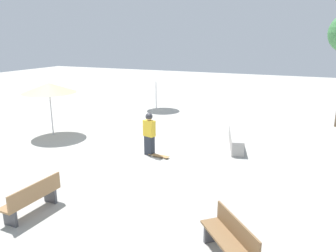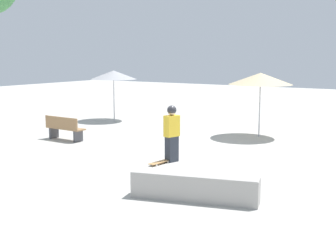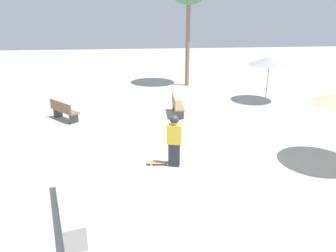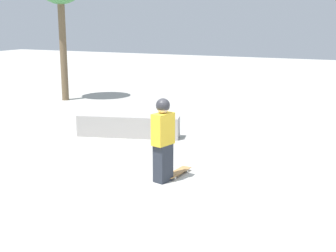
% 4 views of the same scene
% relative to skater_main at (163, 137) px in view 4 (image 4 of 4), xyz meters
% --- Properties ---
extents(ground_plane, '(60.00, 60.00, 0.00)m').
position_rel_skater_main_xyz_m(ground_plane, '(-0.27, 0.68, -0.87)').
color(ground_plane, '#B2AFA8').
extents(skater_main, '(0.34, 0.47, 1.61)m').
position_rel_skater_main_xyz_m(skater_main, '(0.00, 0.00, 0.00)').
color(skater_main, '#282D38').
rests_on(skater_main, ground_plane).
extents(skateboard, '(0.28, 0.82, 0.07)m').
position_rel_skater_main_xyz_m(skateboard, '(-0.11, -0.44, -0.81)').
color(skateboard, '#B7844C').
rests_on(skateboard, ground_plane).
extents(concrete_ledge, '(2.71, 1.16, 0.56)m').
position_rel_skater_main_xyz_m(concrete_ledge, '(2.31, -2.74, -0.59)').
color(concrete_ledge, '#A8A39E').
rests_on(concrete_ledge, ground_plane).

